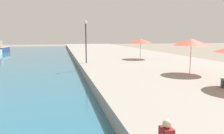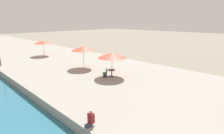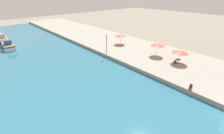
{
  "view_description": "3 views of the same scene",
  "coord_description": "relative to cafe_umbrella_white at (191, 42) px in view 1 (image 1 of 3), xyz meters",
  "views": [
    {
      "loc": [
        -1.95,
        1.4,
        3.7
      ],
      "look_at": [
        1.5,
        15.96,
        1.56
      ],
      "focal_mm": 35.0,
      "sensor_mm": 36.0,
      "label": 1
    },
    {
      "loc": [
        -5.05,
        -1.08,
        6.61
      ],
      "look_at": [
        7.95,
        11.52,
        1.76
      ],
      "focal_mm": 28.0,
      "sensor_mm": 36.0,
      "label": 2
    },
    {
      "loc": [
        -20.12,
        0.29,
        13.37
      ],
      "look_at": [
        -4.0,
        18.0,
        1.36
      ],
      "focal_mm": 24.0,
      "sensor_mm": 36.0,
      "label": 3
    }
  ],
  "objects": [
    {
      "name": "quay_promenade",
      "position": [
        -0.0,
        20.4,
        -2.84
      ],
      "size": [
        16.0,
        90.0,
        0.76
      ],
      "color": "gray",
      "rests_on": "ground_plane"
    },
    {
      "name": "cafe_umbrella_white",
      "position": [
        0.0,
        0.0,
        0.0
      ],
      "size": [
        2.94,
        2.94,
        2.72
      ],
      "color": "#B7B7B7",
      "rests_on": "quay_promenade"
    },
    {
      "name": "cafe_umbrella_striped",
      "position": [
        0.07,
        11.27,
        -0.16
      ],
      "size": [
        2.95,
        2.95,
        2.56
      ],
      "color": "#B7B7B7",
      "rests_on": "quay_promenade"
    },
    {
      "name": "lamppost",
      "position": [
        -7.24,
        8.46,
        0.63
      ],
      "size": [
        0.36,
        0.36,
        4.56
      ],
      "color": "#232328",
      "rests_on": "quay_promenade"
    }
  ]
}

